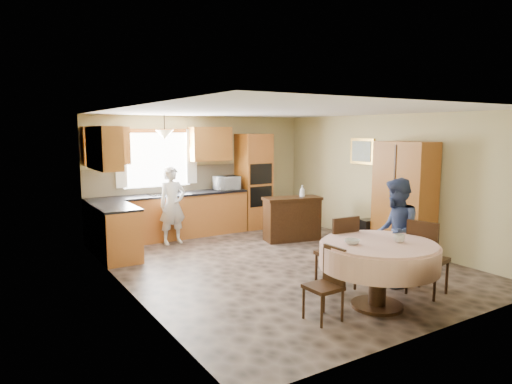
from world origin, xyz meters
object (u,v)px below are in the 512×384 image
Objects in this scene: chair_left at (328,280)px; chair_right at (425,254)px; oven_tower at (254,181)px; cupboard at (404,199)px; dining_table at (379,257)px; chair_back at (340,249)px; sideboard at (292,220)px; person_sink at (172,205)px; person_dining at (396,232)px.

chair_left is 1.60m from chair_right.
chair_right is (-0.34, -4.90, -0.49)m from oven_tower.
cupboard is 1.38× the size of dining_table.
oven_tower reaches higher than chair_back.
oven_tower is 1.84× the size of sideboard.
chair_back is 0.69× the size of person_sink.
oven_tower reaches higher than cupboard.
chair_right is (-0.35, -3.45, 0.16)m from sideboard.
chair_left is at bearing 175.83° from dining_table.
chair_back is at bearing 87.64° from dining_table.
chair_left is 0.56× the size of person_sink.
cupboard is 4.32m from person_sink.
cupboard is at bearing -55.07° from chair_right.
chair_back is (-1.14, -4.12, -0.48)m from oven_tower.
person_dining reaches higher than dining_table.
chair_left is at bearing 44.97° from chair_back.
chair_right is (0.80, -0.78, -0.01)m from chair_back.
cupboard is 2.73m from dining_table.
sideboard is 3.00m from person_dining.
chair_back is at bearing 32.51° from chair_right.
person_sink is (-0.19, 4.35, 0.28)m from chair_left.
dining_table is (-1.18, -3.40, 0.24)m from sideboard.
chair_back is (0.03, 0.73, -0.07)m from dining_table.
chair_left is 1.66m from person_dining.
oven_tower is 2.03× the size of chair_back.
cupboard is 2.38m from chair_back.
cupboard is at bearing -72.20° from oven_tower.
person_sink is (-2.14, 1.01, 0.35)m from sideboard.
cupboard reaches higher than chair_right.
cupboard is at bearing -48.25° from sideboard.
oven_tower is 4.42m from person_dining.
sideboard is at bearing -18.90° from chair_right.
sideboard is at bearing -139.08° from person_dining.
person_sink is (-2.12, -0.44, -0.30)m from oven_tower.
chair_left is (-0.77, 0.06, -0.18)m from dining_table.
chair_right is (-1.41, -1.57, -0.43)m from cupboard.
person_sink reaches higher than chair_left.
cupboard reaches higher than dining_table.
oven_tower reaches higher than dining_table.
sideboard is 3.47m from chair_right.
oven_tower is 1.06× the size of cupboard.
person_sink is at bearing -179.45° from chair_left.
oven_tower is 1.40× the size of person_sink.
cupboard is 1.33× the size of person_sink.
person_dining reaches higher than sideboard.
person_sink is (-0.99, 3.68, 0.18)m from chair_back.
sideboard is at bearing 119.29° from cupboard.
cupboard reaches higher than person_dining.
sideboard is 2.39m from person_sink.
person_dining is at bearing -84.54° from sideboard.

